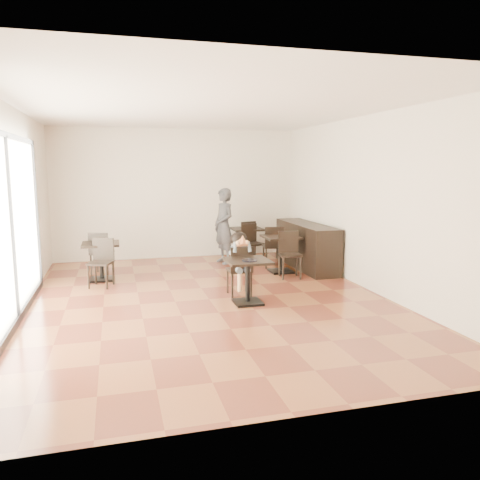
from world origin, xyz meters
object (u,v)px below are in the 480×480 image
object	(u,v)px
adult_patron	(224,226)
cafe_table_back	(247,244)
child	(239,264)
cafe_table_left	(101,262)
cafe_table_mid	(281,254)
child_table	(248,282)
chair_left_b	(100,263)
chair_mid_a	(273,246)
chair_back_a	(244,239)
chair_left_a	(102,253)
chair_mid_b	(290,255)
child_chair	(239,270)
chair_back_b	(253,244)

from	to	relation	value
adult_patron	cafe_table_back	distance (m)	0.87
child	cafe_table_left	bearing A→B (deg)	143.18
adult_patron	cafe_table_mid	size ratio (longest dim) A/B	2.25
adult_patron	child_table	bearing A→B (deg)	-23.36
child_table	chair_left_b	world-z (taller)	chair_left_b
adult_patron	chair_mid_a	bearing A→B (deg)	35.75
cafe_table_back	chair_back_a	size ratio (longest dim) A/B	0.83
chair_left_b	chair_back_a	bearing A→B (deg)	51.13
chair_left_b	chair_mid_a	bearing A→B (deg)	32.21
chair_mid_a	chair_left_a	size ratio (longest dim) A/B	1.04
child	chair_mid_a	distance (m)	2.49
child_table	cafe_table_back	bearing A→B (deg)	74.39
child_table	cafe_table_mid	size ratio (longest dim) A/B	0.95
child	adult_patron	world-z (taller)	adult_patron
child_table	child	bearing A→B (deg)	90.00
chair_left_a	chair_back_a	distance (m)	3.57
child_table	cafe_table_mid	xyz separation A→B (m)	(1.35, 2.10, 0.02)
chair_mid_a	chair_back_a	bearing A→B (deg)	-67.76
child	cafe_table_back	bearing A→B (deg)	71.82
chair_left_a	child	bearing A→B (deg)	154.99
cafe_table_left	chair_back_a	distance (m)	3.77
cafe_table_back	chair_mid_b	bearing A→B (deg)	-81.55
child	chair_left_a	distance (m)	3.35
child_table	chair_mid_b	distance (m)	2.05
child_chair	cafe_table_mid	size ratio (longest dim) A/B	1.14
chair_mid_a	chair_mid_b	distance (m)	1.10
child	adult_patron	size ratio (longest dim) A/B	0.64
cafe_table_back	chair_left_b	world-z (taller)	chair_left_b
chair_back_a	chair_back_b	size ratio (longest dim) A/B	1.00
cafe_table_left	chair_back_a	bearing A→B (deg)	24.63
child	chair_back_a	xyz separation A→B (m)	(1.03, 3.36, -0.10)
chair_mid_a	chair_mid_b	size ratio (longest dim) A/B	1.00
child	chair_back_b	xyz separation A→B (m)	(1.03, 2.58, -0.10)
chair_mid_b	chair_left_a	bearing A→B (deg)	168.38
adult_patron	chair_back_b	xyz separation A→B (m)	(0.65, -0.25, -0.42)
child_chair	adult_patron	world-z (taller)	adult_patron
child	chair_back_b	bearing A→B (deg)	68.27
cafe_table_left	chair_back_b	bearing A→B (deg)	12.99
chair_back_b	chair_mid_b	bearing A→B (deg)	-95.66
chair_mid_a	chair_back_b	bearing A→B (deg)	-48.71
adult_patron	chair_mid_a	size ratio (longest dim) A/B	1.87
child	adult_patron	xyz separation A→B (m)	(0.38, 2.83, 0.32)
child	chair_left_b	size ratio (longest dim) A/B	1.23
adult_patron	chair_mid_a	distance (m)	1.28
chair_mid_b	chair_left_b	world-z (taller)	chair_mid_b
cafe_table_mid	cafe_table_back	size ratio (longest dim) A/B	1.02
chair_back_a	child	bearing A→B (deg)	56.02
cafe_table_mid	chair_mid_a	xyz separation A→B (m)	(0.00, 0.55, 0.08)
cafe_table_back	chair_mid_a	world-z (taller)	chair_mid_a
chair_back_a	chair_mid_b	bearing A→B (deg)	80.67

